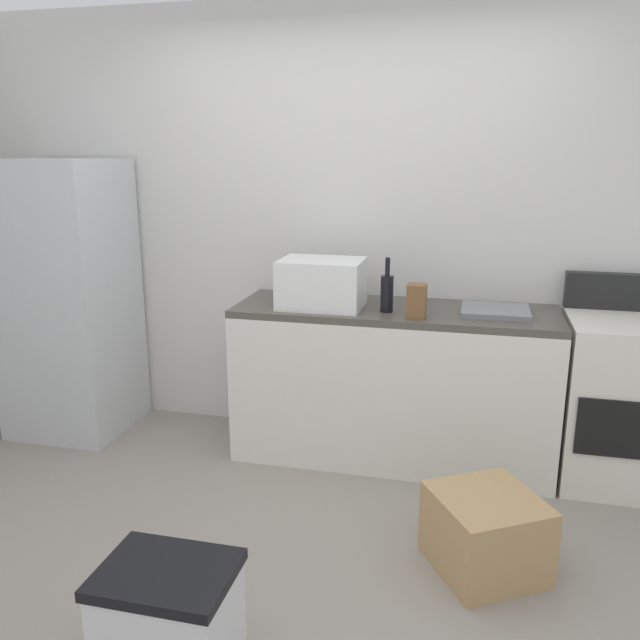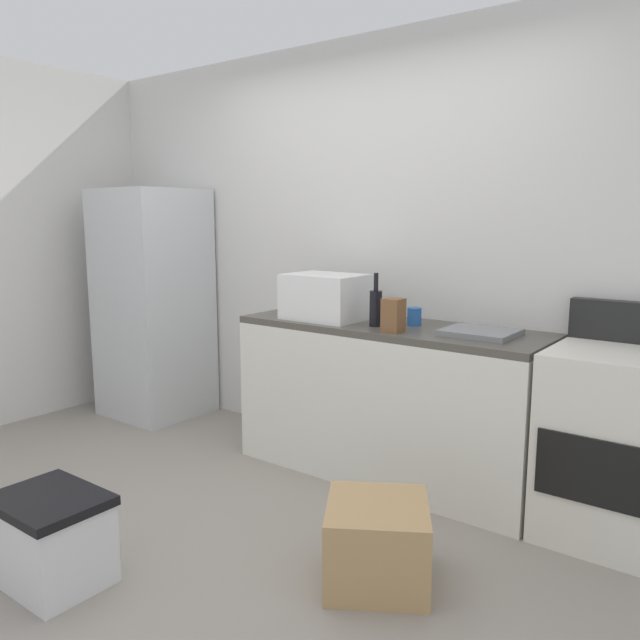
# 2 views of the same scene
# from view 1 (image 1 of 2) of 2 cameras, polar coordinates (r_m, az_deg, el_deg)

# --- Properties ---
(ground_plane) EXTENTS (6.00, 6.00, 0.00)m
(ground_plane) POSITION_cam_1_polar(r_m,az_deg,el_deg) (3.02, -3.09, -20.96)
(ground_plane) COLOR gray
(wall_back) EXTENTS (5.00, 0.10, 2.60)m
(wall_back) POSITION_cam_1_polar(r_m,az_deg,el_deg) (3.99, 3.11, 8.06)
(wall_back) COLOR silver
(wall_back) RESTS_ON ground_plane
(kitchen_counter) EXTENTS (1.80, 0.60, 0.90)m
(kitchen_counter) POSITION_cam_1_polar(r_m,az_deg,el_deg) (3.80, 6.42, -5.54)
(kitchen_counter) COLOR silver
(kitchen_counter) RESTS_ON ground_plane
(refrigerator) EXTENTS (0.68, 0.66, 1.71)m
(refrigerator) POSITION_cam_1_polar(r_m,az_deg,el_deg) (4.38, -21.18, 1.76)
(refrigerator) COLOR silver
(refrigerator) RESTS_ON ground_plane
(stove_oven) EXTENTS (0.60, 0.61, 1.10)m
(stove_oven) POSITION_cam_1_polar(r_m,az_deg,el_deg) (3.86, 24.80, -6.30)
(stove_oven) COLOR silver
(stove_oven) RESTS_ON ground_plane
(microwave) EXTENTS (0.46, 0.34, 0.27)m
(microwave) POSITION_cam_1_polar(r_m,az_deg,el_deg) (3.64, 0.15, 3.23)
(microwave) COLOR white
(microwave) RESTS_ON kitchen_counter
(sink_basin) EXTENTS (0.36, 0.32, 0.03)m
(sink_basin) POSITION_cam_1_polar(r_m,az_deg,el_deg) (3.64, 15.11, 0.78)
(sink_basin) COLOR slate
(sink_basin) RESTS_ON kitchen_counter
(wine_bottle) EXTENTS (0.07, 0.07, 0.30)m
(wine_bottle) POSITION_cam_1_polar(r_m,az_deg,el_deg) (3.55, 5.88, 2.45)
(wine_bottle) COLOR black
(wine_bottle) RESTS_ON kitchen_counter
(coffee_mug) EXTENTS (0.08, 0.08, 0.10)m
(coffee_mug) POSITION_cam_1_polar(r_m,az_deg,el_deg) (3.70, 8.63, 1.91)
(coffee_mug) COLOR #2659A5
(coffee_mug) RESTS_ON kitchen_counter
(knife_block) EXTENTS (0.10, 0.10, 0.18)m
(knife_block) POSITION_cam_1_polar(r_m,az_deg,el_deg) (3.45, 8.45, 1.65)
(knife_block) COLOR brown
(knife_block) RESTS_ON kitchen_counter
(cardboard_box_medium) EXTENTS (0.58, 0.59, 0.34)m
(cardboard_box_medium) POSITION_cam_1_polar(r_m,az_deg,el_deg) (3.02, 14.31, -17.62)
(cardboard_box_medium) COLOR tan
(cardboard_box_medium) RESTS_ON ground_plane
(storage_bin) EXTENTS (0.46, 0.36, 0.38)m
(storage_bin) POSITION_cam_1_polar(r_m,az_deg,el_deg) (2.53, -13.11, -23.94)
(storage_bin) COLOR silver
(storage_bin) RESTS_ON ground_plane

